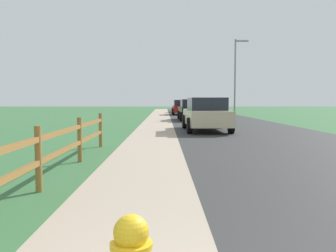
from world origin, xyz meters
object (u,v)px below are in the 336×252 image
Objects in this scene: parked_suv_beige at (206,114)px; parked_car_blue at (184,106)px; parked_car_black at (193,110)px; parked_car_red at (182,107)px; street_lamp at (236,72)px.

parked_suv_beige is 1.12× the size of parked_car_blue.
parked_car_red is at bearing 91.76° from parked_car_black.
street_lamp is (4.14, 13.26, 3.13)m from parked_suv_beige.
parked_suv_beige is 1.00× the size of parked_car_black.
parked_car_red reaches higher than parked_car_blue.
parked_car_blue is at bearing 104.84° from street_lamp.
parked_car_black is 6.40m from street_lamp.
street_lamp is (4.36, -6.65, 3.18)m from parked_car_red.
parked_car_black reaches higher than parked_car_red.
parked_car_black is 10.47m from parked_car_red.
parked_suv_beige is at bearing -107.35° from street_lamp.
parked_suv_beige is at bearing -90.63° from parked_car_black.
parked_car_black is 1.12× the size of parked_car_blue.
street_lamp is at bearing -56.76° from parked_car_red.
parked_car_red is at bearing 90.62° from parked_suv_beige.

